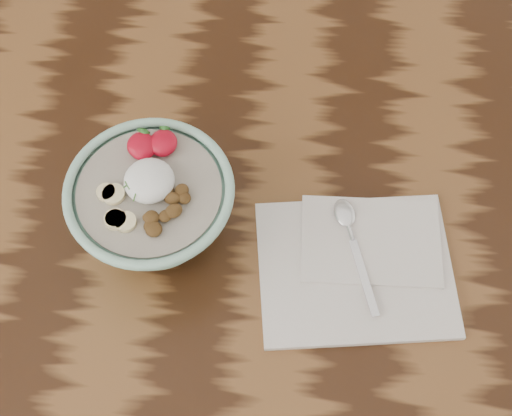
{
  "coord_description": "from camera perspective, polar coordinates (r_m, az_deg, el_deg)",
  "views": [
    {
      "loc": [
        9.95,
        -43.47,
        162.02
      ],
      "look_at": [
        7.1,
        -4.88,
        87.29
      ],
      "focal_mm": 50.0,
      "sensor_mm": 36.0,
      "label": 1
    }
  ],
  "objects": [
    {
      "name": "napkin",
      "position": [
        0.95,
        8.21,
        -4.37
      ],
      "size": [
        27.58,
        23.4,
        1.55
      ],
      "rotation": [
        0.0,
        0.0,
        0.13
      ],
      "color": "silver",
      "rests_on": "table"
    },
    {
      "name": "spoon",
      "position": [
        0.95,
        7.47,
        -1.65
      ],
      "size": [
        6.64,
        16.74,
        0.88
      ],
      "rotation": [
        0.0,
        0.0,
        0.29
      ],
      "color": "silver",
      "rests_on": "napkin"
    },
    {
      "name": "breakfast_bowl",
      "position": [
        0.91,
        -8.22,
        0.17
      ],
      "size": [
        20.94,
        20.94,
        14.18
      ],
      "rotation": [
        0.0,
        0.0,
        -0.24
      ],
      "color": "#98CDB6",
      "rests_on": "table"
    },
    {
      "name": "table",
      "position": [
        1.06,
        -3.63,
        -2.77
      ],
      "size": [
        160.0,
        90.0,
        75.0
      ],
      "color": "black",
      "rests_on": "ground"
    }
  ]
}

